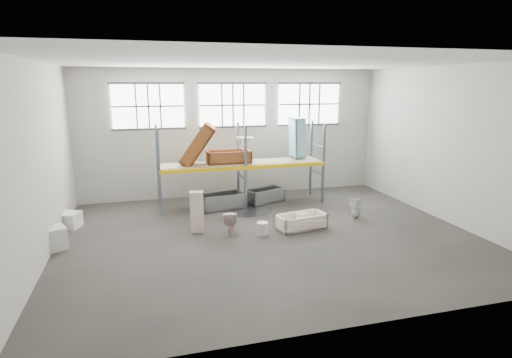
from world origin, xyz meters
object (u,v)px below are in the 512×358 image
object	(u,v)px
bucket	(262,229)
bathtub_beige	(301,221)
steel_tub_left	(221,201)
carton_near	(51,239)
steel_tub_right	(265,195)
blue_tub_upright	(297,138)
rust_tub_flat	(229,157)
toilet_beige	(230,222)
toilet_white	(356,208)
cistern_tall	(197,212)

from	to	relation	value
bucket	bathtub_beige	bearing A→B (deg)	10.04
steel_tub_left	carton_near	world-z (taller)	carton_near
steel_tub_right	blue_tub_upright	world-z (taller)	blue_tub_upright
rust_tub_flat	carton_near	xyz separation A→B (m)	(-5.55, -2.97, -1.51)
toilet_beige	steel_tub_left	world-z (taller)	toilet_beige
bathtub_beige	bucket	xyz separation A→B (m)	(-1.33, -0.23, -0.03)
toilet_beige	steel_tub_left	xyz separation A→B (m)	(0.20, 2.55, -0.07)
steel_tub_left	rust_tub_flat	bearing A→B (deg)	47.56
steel_tub_left	rust_tub_flat	distance (m)	1.64
rust_tub_flat	steel_tub_right	bearing A→B (deg)	-0.61
bathtub_beige	toilet_white	bearing A→B (deg)	2.89
rust_tub_flat	bucket	size ratio (longest dim) A/B	4.10
carton_near	toilet_beige	bearing A→B (deg)	-0.13
toilet_beige	steel_tub_left	distance (m)	2.56
toilet_beige	steel_tub_left	bearing A→B (deg)	-80.62
toilet_beige	steel_tub_right	bearing A→B (deg)	-109.69
toilet_white	steel_tub_right	world-z (taller)	toilet_white
rust_tub_flat	bucket	xyz separation A→B (m)	(0.30, -3.38, -1.63)
blue_tub_upright	carton_near	world-z (taller)	blue_tub_upright
blue_tub_upright	carton_near	distance (m)	9.13
cistern_tall	toilet_white	distance (m)	5.34
toilet_white	bucket	world-z (taller)	toilet_white
rust_tub_flat	carton_near	size ratio (longest dim) A/B	2.19
carton_near	blue_tub_upright	bearing A→B (deg)	21.21
toilet_beige	cistern_tall	bearing A→B (deg)	-9.21
steel_tub_left	toilet_beige	bearing A→B (deg)	-94.44
toilet_beige	cistern_tall	size ratio (longest dim) A/B	0.56
steel_tub_left	bucket	xyz separation A→B (m)	(0.70, -2.95, -0.09)
bucket	carton_near	world-z (taller)	carton_near
bathtub_beige	toilet_white	size ratio (longest dim) A/B	2.20
toilet_beige	bucket	xyz separation A→B (m)	(0.90, -0.40, -0.16)
bathtub_beige	steel_tub_right	world-z (taller)	steel_tub_right
bathtub_beige	blue_tub_upright	distance (m)	4.17
steel_tub_right	carton_near	distance (m)	7.53
steel_tub_left	steel_tub_right	world-z (taller)	steel_tub_left
blue_tub_upright	bucket	size ratio (longest dim) A/B	3.86
carton_near	cistern_tall	bearing A→B (deg)	5.54
toilet_beige	carton_near	bearing A→B (deg)	13.69
bathtub_beige	blue_tub_upright	size ratio (longest dim) A/B	1.03
bathtub_beige	carton_near	distance (m)	7.19
rust_tub_flat	toilet_beige	bearing A→B (deg)	-101.22
steel_tub_right	blue_tub_upright	bearing A→B (deg)	10.79
bathtub_beige	steel_tub_left	bearing A→B (deg)	116.73
steel_tub_left	steel_tub_right	distance (m)	1.81
steel_tub_left	rust_tub_flat	xyz separation A→B (m)	(0.39, 0.43, 1.53)
steel_tub_left	carton_near	bearing A→B (deg)	-153.79
blue_tub_upright	bucket	world-z (taller)	blue_tub_upright
steel_tub_right	bathtub_beige	bearing A→B (deg)	-85.31
toilet_white	cistern_tall	bearing A→B (deg)	-113.29
toilet_white	carton_near	world-z (taller)	toilet_white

